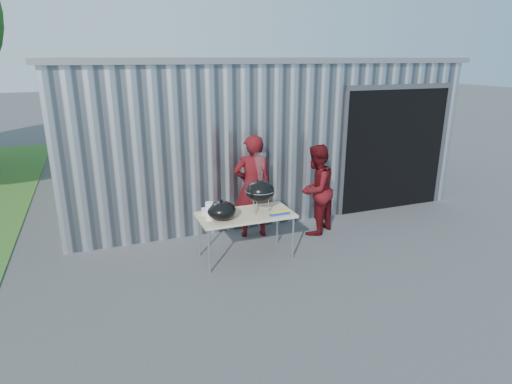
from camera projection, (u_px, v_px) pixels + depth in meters
name	position (u px, v px, depth m)	size (l,w,h in m)	color
ground	(282.00, 267.00, 6.63)	(80.00, 80.00, 0.00)	#3E3E41
building	(241.00, 124.00, 10.57)	(8.20, 6.20, 3.10)	silver
folding_table	(246.00, 216.00, 6.76)	(1.50, 0.75, 0.75)	tan
kettle_grill	(260.00, 187.00, 6.72)	(0.47, 0.47, 0.94)	black
grill_lid	(221.00, 210.00, 6.47)	(0.44, 0.44, 0.32)	black
paper_towels	(210.00, 211.00, 6.46)	(0.12, 0.12, 0.28)	white
white_tub	(209.00, 211.00, 6.70)	(0.20, 0.15, 0.10)	white
foil_box	(280.00, 213.00, 6.68)	(0.32, 0.06, 0.06)	#182C9D
person_cook	(253.00, 186.00, 7.56)	(0.68, 0.44, 1.85)	#450A0E
person_bystander	(316.00, 190.00, 7.71)	(0.80, 0.63, 1.65)	#450A0E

